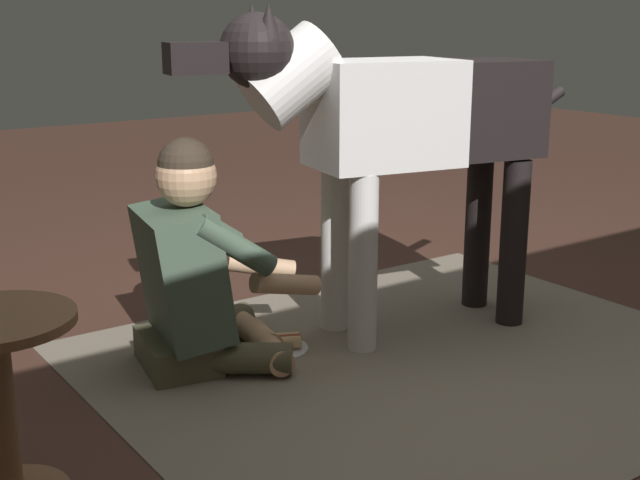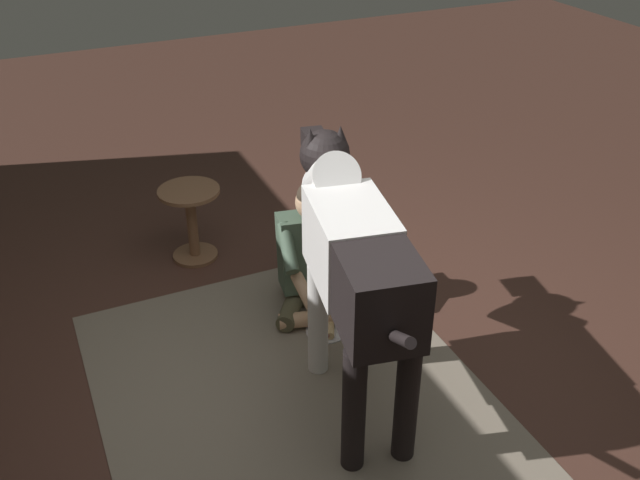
# 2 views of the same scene
# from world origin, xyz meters

# --- Properties ---
(ground_plane) EXTENTS (14.02, 14.02, 0.00)m
(ground_plane) POSITION_xyz_m (0.00, 0.00, 0.00)
(ground_plane) COLOR #442921
(area_rug) EXTENTS (2.24, 1.91, 0.01)m
(area_rug) POSITION_xyz_m (0.12, 0.33, 0.00)
(area_rug) COLOR #766A5B
(area_rug) RESTS_ON ground
(person_sitting_on_floor) EXTENTS (0.67, 0.57, 0.82)m
(person_sitting_on_floor) POSITION_xyz_m (0.79, -0.11, 0.34)
(person_sitting_on_floor) COLOR brown
(person_sitting_on_floor) RESTS_ON ground
(large_dog) EXTENTS (1.63, 0.50, 1.26)m
(large_dog) POSITION_xyz_m (0.01, 0.04, 0.82)
(large_dog) COLOR silver
(large_dog) RESTS_ON ground
(hot_dog_on_plate) EXTENTS (0.24, 0.24, 0.06)m
(hot_dog_on_plate) POSITION_xyz_m (0.50, -0.06, 0.03)
(hot_dog_on_plate) COLOR silver
(hot_dog_on_plate) RESTS_ON ground
(round_side_table) EXTENTS (0.40, 0.40, 0.51)m
(round_side_table) POSITION_xyz_m (1.61, 0.42, 0.31)
(round_side_table) COLOR brown
(round_side_table) RESTS_ON ground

